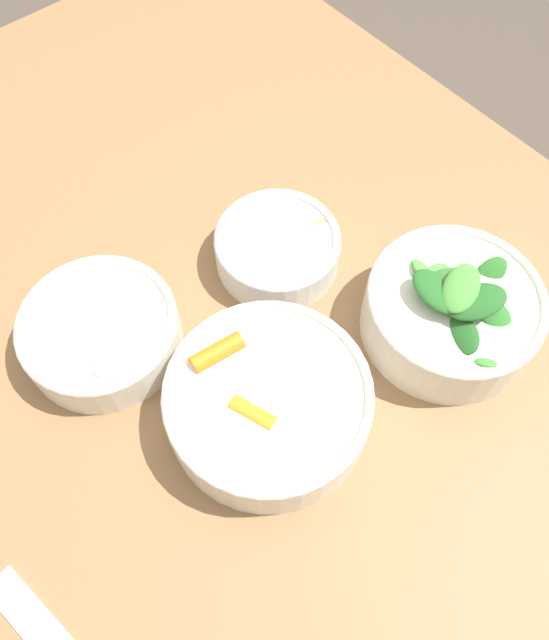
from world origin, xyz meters
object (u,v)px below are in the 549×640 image
at_px(bowl_carrots, 268,402).
at_px(bowl_beans_hotdog, 101,332).
at_px(bowl_greens, 452,310).
at_px(bowl_cookies, 278,247).

relative_size(bowl_carrots, bowl_beans_hotdog, 1.21).
distance_m(bowl_carrots, bowl_beans_hotdog, 0.19).
distance_m(bowl_greens, bowl_cookies, 0.20).
relative_size(bowl_carrots, bowl_cookies, 1.42).
distance_m(bowl_carrots, bowl_cookies, 0.19).
bearing_deg(bowl_beans_hotdog, bowl_greens, -126.98).
height_order(bowl_carrots, bowl_greens, bowl_greens).
distance_m(bowl_beans_hotdog, bowl_cookies, 0.21).
bearing_deg(bowl_cookies, bowl_greens, -156.27).
bearing_deg(bowl_cookies, bowl_carrots, 137.00).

